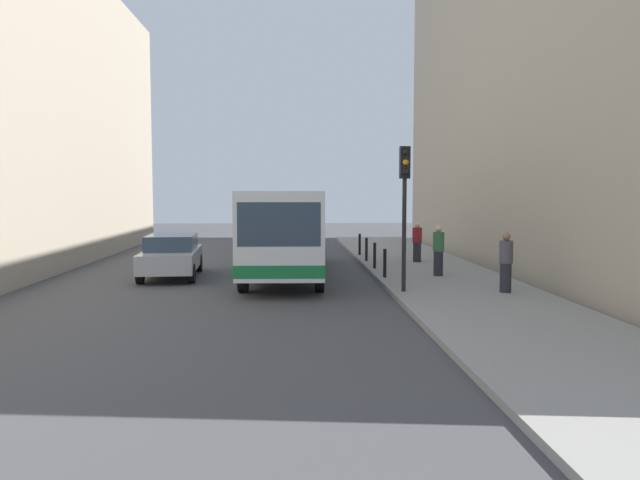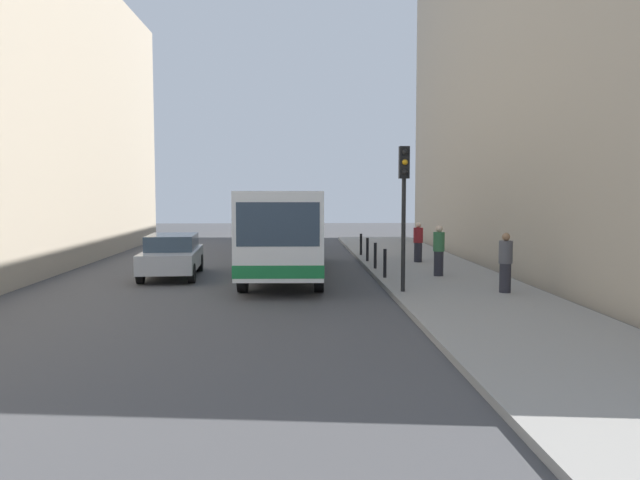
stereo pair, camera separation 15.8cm
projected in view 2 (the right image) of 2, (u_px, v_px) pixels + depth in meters
The scene contains 14 objects.
ground_plane at pixel (279, 289), 19.35m from camera, with size 80.00×80.00×0.00m, color #424244.
sidewalk at pixel (454, 286), 19.57m from camera, with size 4.40×40.00×0.15m, color gray.
building_right at pixel (595, 70), 23.24m from camera, with size 7.00×32.00×14.86m, color #B2A38C.
bus at pixel (286, 227), 22.73m from camera, with size 2.79×11.08×3.00m.
car_beside_bus at pixel (172, 255), 22.11m from camera, with size 2.07×4.50×1.48m.
car_behind_bus at pixel (277, 234), 32.54m from camera, with size 2.10×4.51×1.48m.
traffic_light at pixel (404, 191), 17.82m from camera, with size 0.28×0.33×4.10m.
bollard_near at pixel (385, 263), 20.89m from camera, with size 0.11×0.11×0.95m, color black.
bollard_mid at pixel (375, 256), 23.36m from camera, with size 0.11×0.11×0.95m, color black.
bollard_far at pixel (367, 249), 25.83m from camera, with size 0.11×0.11×0.95m, color black.
bollard_farthest at pixel (361, 244), 28.30m from camera, with size 0.11×0.11×0.95m, color black.
pedestrian_near_signal at pixel (505, 263), 17.78m from camera, with size 0.38×0.38×1.68m.
pedestrian_mid_sidewalk at pixel (439, 251), 21.29m from camera, with size 0.38×0.38×1.70m.
pedestrian_far_sidewalk at pixel (418, 242), 25.46m from camera, with size 0.38×0.38×1.60m.
Camera 2 is at (0.45, -19.21, 3.00)m, focal length 35.61 mm.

